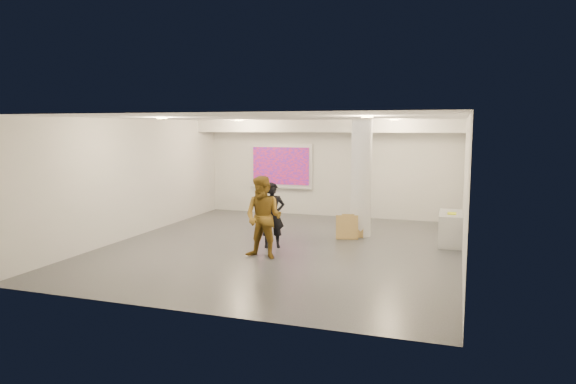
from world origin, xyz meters
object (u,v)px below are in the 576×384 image
(man, at_px, (264,217))
(credenza, at_px, (450,228))
(projection_screen, at_px, (281,167))
(column, at_px, (361,178))
(woman, at_px, (273,215))

(man, bearing_deg, credenza, 40.82)
(credenza, bearing_deg, projection_screen, 150.74)
(column, bearing_deg, credenza, -5.78)
(projection_screen, height_order, credenza, projection_screen)
(credenza, xyz_separation_m, woman, (-3.92, -1.70, 0.38))
(column, height_order, man, column)
(projection_screen, relative_size, woman, 1.38)
(projection_screen, distance_m, man, 5.81)
(column, relative_size, woman, 1.97)
(woman, bearing_deg, projection_screen, 80.88)
(projection_screen, xyz_separation_m, credenza, (5.32, -2.88, -1.15))
(projection_screen, bearing_deg, woman, -73.00)
(projection_screen, xyz_separation_m, man, (1.55, -5.56, -0.64))
(woman, distance_m, man, 1.00)
(column, relative_size, projection_screen, 1.43)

